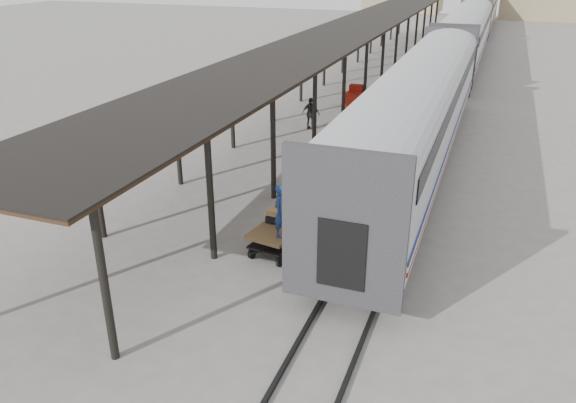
% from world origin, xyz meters
% --- Properties ---
extents(ground, '(160.00, 160.00, 0.00)m').
position_xyz_m(ground, '(0.00, 0.00, 0.00)').
color(ground, slate).
rests_on(ground, ground).
extents(train, '(3.45, 76.01, 4.01)m').
position_xyz_m(train, '(3.19, 33.79, 2.69)').
color(train, silver).
rests_on(train, ground).
extents(canopy, '(4.90, 64.30, 4.15)m').
position_xyz_m(canopy, '(-3.40, 24.00, 4.00)').
color(canopy, '#422B19').
rests_on(canopy, ground).
extents(rails, '(1.54, 150.00, 0.12)m').
position_xyz_m(rails, '(3.20, 34.00, 0.06)').
color(rails, black).
rests_on(rails, ground).
extents(baggage_cart, '(1.64, 2.58, 0.86)m').
position_xyz_m(baggage_cart, '(0.42, -0.76, 0.65)').
color(baggage_cart, brown).
rests_on(baggage_cart, ground).
extents(suitcase_stack, '(1.28, 1.16, 0.58)m').
position_xyz_m(suitcase_stack, '(0.42, -0.39, 1.05)').
color(suitcase_stack, '#38383B').
rests_on(suitcase_stack, baggage_cart).
extents(luggage_tug, '(0.89, 1.46, 1.29)m').
position_xyz_m(luggage_tug, '(-1.89, 17.79, 0.59)').
color(luggage_tug, maroon).
rests_on(luggage_tug, ground).
extents(porter, '(0.50, 0.66, 1.62)m').
position_xyz_m(porter, '(0.67, -1.41, 1.67)').
color(porter, navy).
rests_on(porter, baggage_cart).
extents(pedestrian, '(1.03, 0.50, 1.70)m').
position_xyz_m(pedestrian, '(-2.92, 12.30, 0.85)').
color(pedestrian, black).
rests_on(pedestrian, ground).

